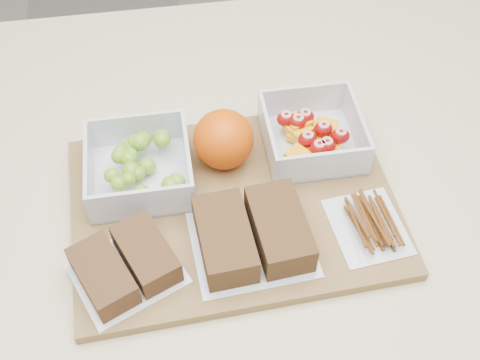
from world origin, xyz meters
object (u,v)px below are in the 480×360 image
at_px(fruit_container, 312,136).
at_px(sandwich_bag_center, 252,234).
at_px(cutting_board, 234,206).
at_px(sandwich_bag_left, 125,265).
at_px(grape_container, 141,166).
at_px(orange, 224,139).
at_px(pretzel_bag, 369,222).

distance_m(fruit_container, sandwich_bag_center, 0.18).
xyz_separation_m(cutting_board, sandwich_bag_left, (-0.14, -0.08, 0.03)).
height_order(grape_container, orange, orange).
height_order(sandwich_bag_left, sandwich_bag_center, sandwich_bag_center).
height_order(orange, sandwich_bag_left, orange).
distance_m(cutting_board, fruit_container, 0.15).
bearing_deg(sandwich_bag_left, pretzel_bag, 3.61).
bearing_deg(fruit_container, orange, -177.43).
bearing_deg(orange, sandwich_bag_left, -131.24).
relative_size(grape_container, sandwich_bag_center, 0.87).
bearing_deg(cutting_board, fruit_container, 31.40).
xyz_separation_m(grape_container, orange, (0.11, 0.02, 0.02)).
distance_m(fruit_container, orange, 0.13).
xyz_separation_m(fruit_container, sandwich_bag_center, (-0.11, -0.15, 0.00)).
distance_m(grape_container, pretzel_bag, 0.30).
xyz_separation_m(orange, sandwich_bag_center, (0.02, -0.14, -0.02)).
relative_size(cutting_board, fruit_container, 3.22).
height_order(cutting_board, pretzel_bag, pretzel_bag).
bearing_deg(sandwich_bag_center, orange, 96.06).
bearing_deg(sandwich_bag_left, orange, 48.76).
xyz_separation_m(cutting_board, sandwich_bag_center, (0.01, -0.07, 0.03)).
height_order(cutting_board, sandwich_bag_center, sandwich_bag_center).
bearing_deg(cutting_board, sandwich_bag_center, -81.22).
relative_size(fruit_container, sandwich_bag_center, 0.84).
distance_m(orange, sandwich_bag_center, 0.14).
bearing_deg(pretzel_bag, cutting_board, 158.34).
relative_size(orange, sandwich_bag_left, 0.53).
bearing_deg(grape_container, cutting_board, -28.00).
xyz_separation_m(fruit_container, sandwich_bag_left, (-0.26, -0.16, -0.00)).
bearing_deg(fruit_container, grape_container, -174.98).
relative_size(cutting_board, pretzel_bag, 3.64).
height_order(cutting_board, orange, orange).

